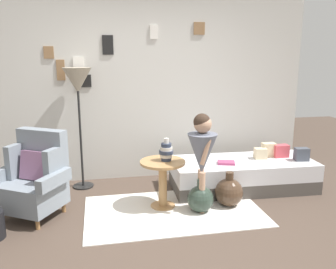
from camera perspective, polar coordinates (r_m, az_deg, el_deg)
The scene contains 16 objects.
ground_plane at distance 3.71m, azimuth 0.63°, elevation -16.35°, with size 12.00×12.00×0.00m, color #4C3D33.
gallery_wall at distance 5.18m, azimuth -3.85°, elevation 7.25°, with size 4.80×0.12×2.60m.
rug at distance 4.27m, azimuth 0.89°, elevation -12.14°, with size 2.04×1.22×0.01m, color silver.
armchair at distance 4.30m, azimuth -20.52°, elevation -6.57°, with size 0.90×0.84×0.97m.
daybed at distance 4.98m, azimuth 11.84°, elevation -6.26°, with size 1.93×0.87×0.40m.
pillow_head at distance 5.11m, azimuth 20.63°, elevation -2.99°, with size 0.18×0.12×0.17m, color #474C56.
pillow_mid at distance 5.18m, azimuth 17.64°, elevation -2.53°, with size 0.20×0.12×0.17m, color #D64C56.
pillow_back at distance 5.16m, azimuth 15.84°, elevation -2.36°, with size 0.18×0.12×0.19m, color beige.
pillow_extra at distance 5.03m, azimuth 14.62°, elevation -2.96°, with size 0.16×0.12×0.14m, color beige.
side_table at distance 4.23m, azimuth -0.85°, elevation -6.47°, with size 0.54×0.54×0.58m.
vase_striped at distance 4.17m, azimuth -0.29°, elevation -2.74°, with size 0.17×0.17×0.27m.
floor_lamp at distance 4.82m, azimuth -14.28°, elevation 7.64°, with size 0.38×0.38×1.63m.
person_child at distance 4.03m, azimuth 5.50°, elevation -2.47°, with size 0.34×0.34×1.16m.
book_on_daybed at distance 4.72m, azimuth 9.31°, elevation -4.48°, with size 0.22×0.16×0.03m, color #AC426E.
demijohn_near at distance 4.22m, azimuth 5.22°, elevation -10.21°, with size 0.31×0.31×0.40m.
demijohn_far at distance 4.41m, azimuth 9.76°, elevation -9.07°, with size 0.34×0.34×0.43m.
Camera 1 is at (-0.67, -3.16, 1.81)m, focal length 38.00 mm.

